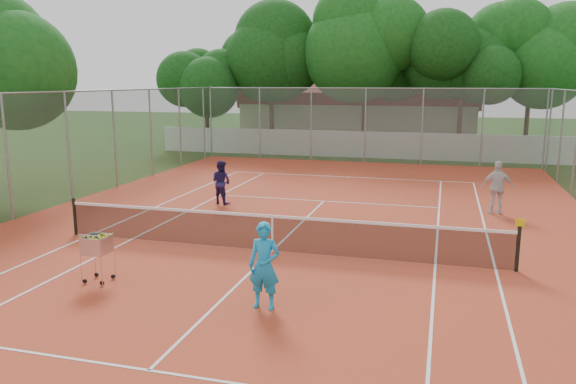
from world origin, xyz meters
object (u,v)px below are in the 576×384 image
(ball_hopper, at_px, (98,257))
(player_far_right, at_px, (498,188))
(player_near, at_px, (264,266))
(player_far_left, at_px, (221,182))
(tennis_net, at_px, (272,233))
(clubhouse, at_px, (361,111))

(ball_hopper, bearing_deg, player_far_right, 63.25)
(player_near, relative_size, player_far_right, 0.96)
(player_far_left, relative_size, ball_hopper, 1.37)
(tennis_net, relative_size, player_far_left, 7.60)
(player_far_left, distance_m, player_far_right, 9.47)
(clubhouse, bearing_deg, player_far_left, -93.53)
(tennis_net, xyz_separation_m, player_near, (0.95, -3.61, 0.37))
(tennis_net, distance_m, clubhouse, 29.12)
(ball_hopper, bearing_deg, player_far_left, 110.73)
(player_far_right, bearing_deg, ball_hopper, 42.07)
(player_near, height_order, player_far_right, player_far_right)
(clubhouse, relative_size, player_near, 9.57)
(ball_hopper, bearing_deg, clubhouse, 105.71)
(player_near, xyz_separation_m, ball_hopper, (-3.97, 0.40, -0.29))
(player_near, distance_m, ball_hopper, 4.00)
(clubhouse, xyz_separation_m, player_far_right, (7.94, -23.01, -1.29))
(player_far_right, height_order, ball_hopper, player_far_right)
(tennis_net, height_order, player_far_left, player_far_left)
(player_near, bearing_deg, clubhouse, 95.43)
(tennis_net, bearing_deg, player_far_left, 124.69)
(tennis_net, relative_size, clubhouse, 0.72)
(clubhouse, xyz_separation_m, player_near, (2.95, -32.61, -1.32))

